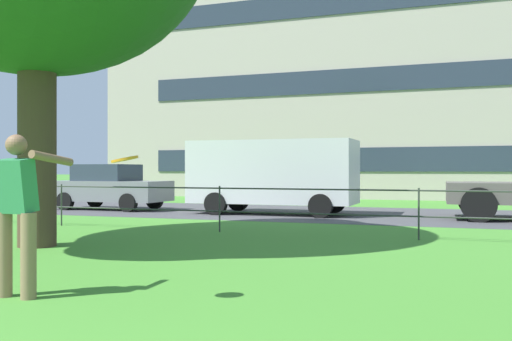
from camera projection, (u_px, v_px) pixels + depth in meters
street_strip at (362, 214)px, 17.39m from camera, size 80.00×6.75×0.01m
park_fence at (313, 203)px, 11.72m from camera, size 29.27×0.04×1.00m
person_thrower at (17, 209)px, 6.03m from camera, size 0.52×0.77×1.72m
frisbee at (125, 159)px, 5.68m from camera, size 0.37×0.37×0.08m
car_grey_far_right at (110, 187)px, 19.55m from camera, size 4.03×1.87×1.54m
panel_van_center at (274, 173)px, 17.50m from camera, size 5.02×2.15×2.24m
apartment_building_background at (494, 55)px, 30.75m from camera, size 39.54×14.08×15.05m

